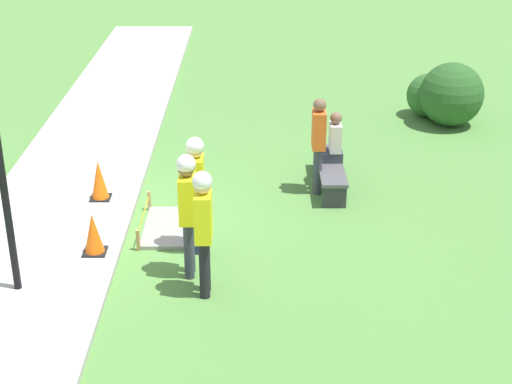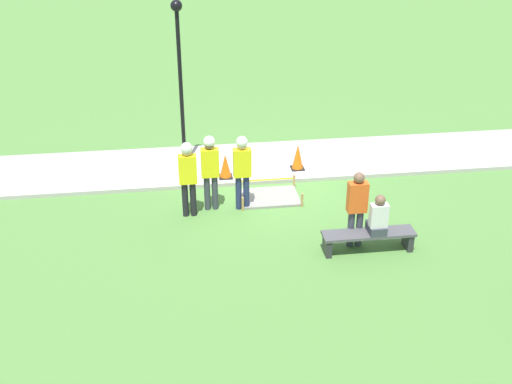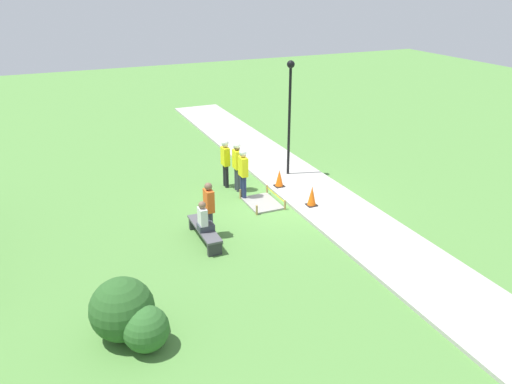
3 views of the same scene
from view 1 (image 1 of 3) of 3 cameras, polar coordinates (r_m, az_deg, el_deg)
name	(u,v)px [view 1 (image 1 of 3)]	position (r m, az deg, el deg)	size (l,w,h in m)	color
ground_plane	(131,223)	(12.79, -9.08, -2.24)	(60.00, 60.00, 0.00)	#51843D
sidewalk	(54,220)	(13.01, -14.50, -2.01)	(28.00, 2.48, 0.10)	#ADAAA3
wet_concrete_patch	(176,227)	(12.49, -5.82, -2.54)	(1.45, 1.06, 0.34)	gray
traffic_cone_near_patch	(99,180)	(13.37, -11.34, 0.87)	(0.34, 0.34, 0.68)	black
traffic_cone_far_patch	(93,234)	(11.65, -11.75, -2.98)	(0.34, 0.34, 0.63)	black
park_bench	(330,170)	(13.89, 5.41, 1.63)	(1.92, 0.44, 0.44)	#2D2D33
person_seated_on_bench	(333,142)	(13.86, 5.64, 3.66)	(0.36, 0.44, 0.89)	#383D47
worker_supervisor	(203,223)	(10.26, -3.84, -2.23)	(0.40, 0.26, 1.80)	black
worker_assistant	(188,204)	(10.73, -5.00, -0.91)	(0.40, 0.26, 1.82)	#383D47
worker_trainee	(196,184)	(11.39, -4.37, 0.56)	(0.40, 0.26, 1.80)	navy
bystander_in_orange_shirt	(319,140)	(13.42, 4.57, 3.79)	(0.40, 0.22, 1.70)	#383D47
shrub_rounded_near	(428,95)	(17.81, 12.44, 6.88)	(0.96, 0.96, 0.96)	#2D6028
shrub_rounded_mid	(452,94)	(17.30, 14.04, 6.90)	(1.36, 1.36, 1.36)	#285623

